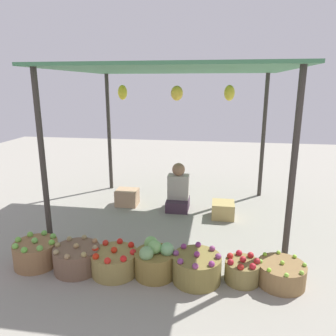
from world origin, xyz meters
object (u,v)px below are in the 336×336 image
Objects in this scene: basket_red_tomatoes at (115,262)px; basket_purple_onions at (197,268)px; wooden_crate_near_vendor at (127,197)px; vendor_person at (178,192)px; basket_red_apples at (242,270)px; wooden_crate_stacked_rear at (223,210)px; basket_limes at (281,274)px; basket_cabbages at (155,261)px; basket_green_apples at (36,253)px; basket_potatoes at (77,258)px.

basket_purple_onions is at bearing 0.14° from basket_red_tomatoes.
basket_red_tomatoes is 2.06m from wooden_crate_near_vendor.
vendor_person is 2.13× the size of basket_red_apples.
basket_red_tomatoes is 2.10m from wooden_crate_stacked_rear.
basket_red_tomatoes reaches higher than wooden_crate_near_vendor.
vendor_person reaches higher than wooden_crate_near_vendor.
basket_limes is (1.77, 0.07, -0.02)m from basket_red_tomatoes.
basket_red_tomatoes is 0.98× the size of basket_purple_onions.
vendor_person is 1.96m from basket_cabbages.
basket_limes is 1.76m from wooden_crate_stacked_rear.
basket_limes is at bearing 1.77° from basket_red_apples.
basket_red_apples is 1.68m from wooden_crate_stacked_rear.
basket_green_apples is at bearing -179.03° from basket_limes.
basket_potatoes is at bearing -2.60° from basket_green_apples.
basket_purple_onions is at bearing -173.66° from basket_red_apples.
basket_green_apples is 0.97× the size of basket_red_tomatoes.
wooden_crate_stacked_rear is at bearing 109.23° from basket_limes.
basket_red_tomatoes is 0.45m from basket_cabbages.
basket_purple_onions is 2.41m from wooden_crate_near_vendor.
wooden_crate_near_vendor is at bearing 123.44° from basket_purple_onions.
basket_limes is (1.32, -1.91, -0.18)m from vendor_person.
wooden_crate_stacked_rear is at bearing 80.37° from basket_purple_onions.
basket_red_apples reaches higher than wooden_crate_near_vendor.
vendor_person is 2.18m from basket_potatoes.
basket_purple_onions is 1.42× the size of wooden_crate_near_vendor.
basket_cabbages reaches higher than basket_limes.
vendor_person is 2.04m from basket_red_tomatoes.
basket_potatoes is 1.40× the size of basket_red_apples.
basket_potatoes is at bearing -179.78° from basket_red_tomatoes.
basket_potatoes is 1.45× the size of wooden_crate_stacked_rear.
basket_purple_onions is 1.46× the size of wooden_crate_stacked_rear.
vendor_person is 2.03m from basket_purple_onions.
basket_purple_onions is (0.90, 0.00, 0.01)m from basket_red_tomatoes.
wooden_crate_stacked_rear is at bearing 55.43° from basket_red_tomatoes.
basket_red_apples is at bearing -178.23° from basket_limes.
basket_red_tomatoes is 1.38m from basket_red_apples.
basket_limes is at bearing 2.18° from basket_red_tomatoes.
wooden_crate_near_vendor reaches higher than basket_limes.
basket_potatoes is at bearing -178.20° from basket_red_apples.
basket_green_apples is at bearing 177.40° from basket_potatoes.
vendor_person is at bearing 77.00° from basket_red_tomatoes.
basket_red_apples is 1.03× the size of wooden_crate_stacked_rear.
basket_purple_onions reaches higher than wooden_crate_near_vendor.
vendor_person is at bearing 89.76° from basket_cabbages.
wooden_crate_near_vendor is (-0.89, 0.04, -0.16)m from vendor_person.
wooden_crate_near_vendor is (0.51, 1.99, -0.01)m from basket_green_apples.
basket_green_apples is at bearing 179.99° from basket_cabbages.
basket_purple_onions is at bearing -77.36° from vendor_person.
basket_cabbages reaches higher than basket_red_tomatoes.
basket_green_apples is 0.51m from basket_potatoes.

